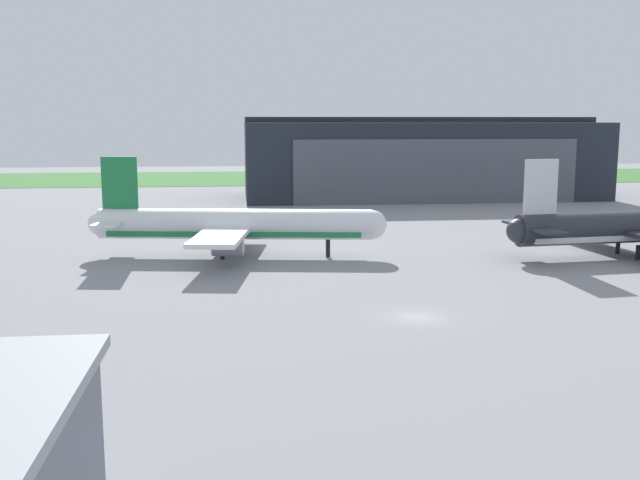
{
  "coord_description": "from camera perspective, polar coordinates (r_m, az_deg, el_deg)",
  "views": [
    {
      "loc": [
        -15.36,
        -61.79,
        17.12
      ],
      "look_at": [
        -6.96,
        15.0,
        4.59
      ],
      "focal_mm": 41.52,
      "sensor_mm": 36.0,
      "label": 1
    }
  ],
  "objects": [
    {
      "name": "ground_plane",
      "position": [
        65.93,
        7.49,
        -5.92
      ],
      "size": [
        440.0,
        440.0,
        0.0
      ],
      "primitive_type": "plane",
      "color": "gray"
    },
    {
      "name": "grass_field_strip",
      "position": [
        224.08,
        -2.3,
        4.84
      ],
      "size": [
        440.0,
        56.0,
        0.08
      ],
      "primitive_type": "cube",
      "color": "#3B7633",
      "rests_on": "ground_plane"
    },
    {
      "name": "maintenance_hangar",
      "position": [
        168.05,
        7.76,
        6.18
      ],
      "size": [
        78.2,
        28.39,
        17.84
      ],
      "color": "#232833",
      "rests_on": "ground_plane"
    },
    {
      "name": "airliner_far_right",
      "position": [
        101.81,
        23.38,
        0.85
      ],
      "size": [
        36.11,
        29.09,
        12.48
      ],
      "color": "#282B33",
      "rests_on": "ground_plane"
    },
    {
      "name": "airliner_far_left",
      "position": [
        94.01,
        -6.53,
        1.14
      ],
      "size": [
        37.58,
        29.43,
        12.62
      ],
      "color": "white",
      "rests_on": "ground_plane"
    }
  ]
}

